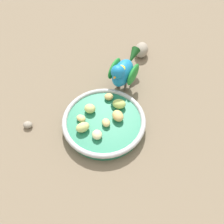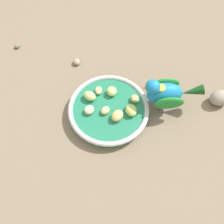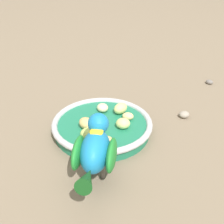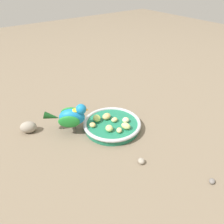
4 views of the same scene
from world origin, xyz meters
name	(u,v)px [view 3 (image 3 of 4)]	position (x,y,z in m)	size (l,w,h in m)	color
ground_plane	(109,127)	(0.00, 0.00, 0.00)	(4.00, 4.00, 0.00)	#756651
feeding_bowl	(102,126)	(0.02, 0.01, 0.02)	(0.22, 0.22, 0.03)	#1E7251
apple_piece_0	(99,119)	(0.03, 0.00, 0.03)	(0.03, 0.02, 0.02)	#E5C67F
apple_piece_1	(89,133)	(0.07, 0.05, 0.04)	(0.04, 0.03, 0.02)	#B2CC66
apple_piece_2	(120,108)	(-0.03, -0.01, 0.04)	(0.04, 0.03, 0.02)	#C6D17A
apple_piece_3	(86,123)	(0.06, 0.01, 0.04)	(0.04, 0.03, 0.02)	tan
apple_piece_4	(107,140)	(0.05, 0.08, 0.03)	(0.02, 0.02, 0.02)	tan
apple_piece_5	(128,116)	(-0.03, 0.03, 0.03)	(0.03, 0.02, 0.02)	#E5C67F
apple_piece_6	(123,123)	(-0.01, 0.05, 0.04)	(0.03, 0.03, 0.02)	#C6D17A
apple_piece_7	(104,107)	(0.00, -0.03, 0.03)	(0.03, 0.03, 0.02)	beige
parrot	(95,150)	(0.10, 0.14, 0.07)	(0.12, 0.15, 0.12)	#59544C
pebble_0	(184,115)	(-0.18, 0.05, 0.01)	(0.02, 0.02, 0.02)	gray
pebble_1	(209,82)	(-0.36, -0.06, 0.01)	(0.02, 0.02, 0.01)	slate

